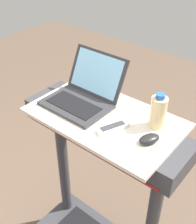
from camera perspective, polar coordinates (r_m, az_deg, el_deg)
desk_board at (r=1.43m, az=1.27°, el=-1.08°), size 0.75×0.45×0.02m
laptop at (r=1.51m, az=-2.98°, el=3.52°), size 0.34×0.34×0.23m
computer_mouse at (r=1.28m, az=10.05°, el=-5.22°), size 0.09×0.12×0.03m
water_bottle at (r=1.34m, az=11.76°, el=0.04°), size 0.08×0.08×0.17m
tv_remote at (r=1.34m, az=2.90°, el=-3.09°), size 0.10×0.17×0.02m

